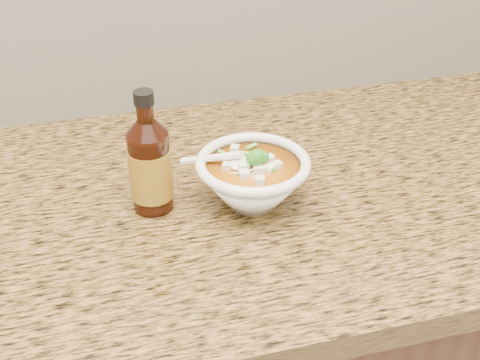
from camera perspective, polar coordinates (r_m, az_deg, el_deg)
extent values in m
cube|color=olive|center=(0.95, -10.35, -3.00)|extent=(4.00, 0.68, 0.04)
cylinder|color=white|center=(0.92, 1.20, -1.94)|extent=(0.07, 0.07, 0.01)
torus|color=white|center=(0.89, 1.25, 1.62)|extent=(0.17, 0.17, 0.02)
torus|color=beige|center=(0.90, 0.46, 1.71)|extent=(0.09, 0.09, 0.00)
torus|color=beige|center=(0.90, 1.22, 1.41)|extent=(0.06, 0.06, 0.00)
torus|color=beige|center=(0.88, 0.61, 0.62)|extent=(0.11, 0.11, 0.00)
torus|color=beige|center=(0.88, 1.35, 0.68)|extent=(0.10, 0.10, 0.00)
torus|color=beige|center=(0.90, 0.52, 1.21)|extent=(0.11, 0.11, 0.00)
torus|color=beige|center=(0.89, 2.25, 0.57)|extent=(0.12, 0.12, 0.00)
torus|color=beige|center=(0.89, 0.56, 0.48)|extent=(0.05, 0.05, 0.00)
cube|color=silver|center=(0.93, 1.59, 2.96)|extent=(0.02, 0.02, 0.01)
cube|color=silver|center=(0.89, 0.29, 1.65)|extent=(0.02, 0.02, 0.01)
cube|color=silver|center=(0.89, -1.05, 1.62)|extent=(0.01, 0.01, 0.01)
cube|color=silver|center=(0.86, 1.81, 0.33)|extent=(0.01, 0.01, 0.01)
cube|color=silver|center=(0.91, -1.37, 2.33)|extent=(0.01, 0.01, 0.01)
cube|color=silver|center=(0.87, 1.32, 0.71)|extent=(0.02, 0.02, 0.01)
cube|color=silver|center=(0.87, 2.66, 0.58)|extent=(0.02, 0.02, 0.01)
cube|color=silver|center=(0.85, 2.12, -0.17)|extent=(0.02, 0.02, 0.01)
cube|color=silver|center=(0.87, -0.42, 0.59)|extent=(0.02, 0.02, 0.01)
cube|color=silver|center=(0.91, -1.13, 2.54)|extent=(0.02, 0.02, 0.01)
ellipsoid|color=#196014|center=(0.88, 1.70, 1.96)|extent=(0.03, 0.03, 0.03)
cylinder|color=#64C24A|center=(0.87, 0.71, 0.64)|extent=(0.02, 0.01, 0.01)
cylinder|color=#64C24A|center=(0.85, 2.29, -0.16)|extent=(0.02, 0.01, 0.01)
cylinder|color=#64C24A|center=(0.86, 2.85, 0.13)|extent=(0.02, 0.01, 0.01)
cylinder|color=#64C24A|center=(0.91, 0.55, 2.22)|extent=(0.02, 0.02, 0.01)
cylinder|color=#64C24A|center=(0.87, -0.82, 0.83)|extent=(0.02, 0.01, 0.01)
cylinder|color=#64C24A|center=(0.89, 3.75, 1.69)|extent=(0.02, 0.01, 0.01)
cylinder|color=#64C24A|center=(0.92, 3.31, 2.54)|extent=(0.01, 0.02, 0.01)
cylinder|color=#64C24A|center=(0.89, 3.32, 1.57)|extent=(0.02, 0.02, 0.01)
ellipsoid|color=white|center=(0.89, 0.00, 1.61)|extent=(0.04, 0.04, 0.01)
cube|color=white|center=(0.89, -2.81, 2.10)|extent=(0.09, 0.05, 0.02)
cylinder|color=#361207|center=(0.89, -8.47, 0.81)|extent=(0.07, 0.07, 0.13)
cylinder|color=#361207|center=(0.84, -9.00, 6.35)|extent=(0.03, 0.03, 0.03)
cylinder|color=black|center=(0.83, -9.13, 7.72)|extent=(0.03, 0.03, 0.02)
cylinder|color=red|center=(0.89, -8.46, 0.67)|extent=(0.08, 0.08, 0.08)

